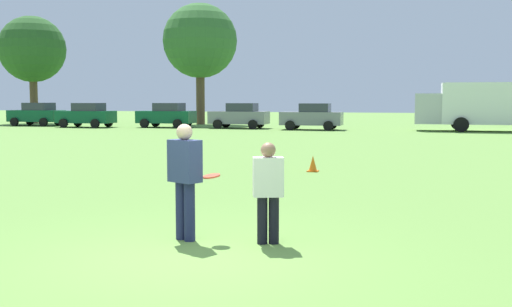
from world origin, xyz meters
The scene contains 13 objects.
ground_plane centered at (0.00, 0.00, 0.00)m, with size 170.55×170.55×0.00m, color #608C3D.
player_thrower centered at (-0.41, 0.92, 1.00)m, with size 0.56×0.47×1.78m.
player_defender centered at (0.87, 1.04, 0.85)m, with size 0.51×0.39×1.51m.
frisbee centered at (-0.03, 1.06, 0.98)m, with size 0.27×0.27×0.08m.
traffic_cone centered at (-0.10, 9.97, 0.23)m, with size 0.32×0.32×0.48m.
parked_car_near_left centered at (-26.60, 33.65, 0.92)m, with size 4.23×2.28×1.82m.
parked_car_mid_left centered at (-21.40, 32.41, 0.92)m, with size 4.23×2.28×1.82m.
parked_car_center centered at (-15.52, 33.83, 0.92)m, with size 4.23×2.28×1.82m.
parked_car_mid_right centered at (-9.89, 34.02, 0.92)m, with size 4.23×2.28×1.82m.
parked_car_near_right centered at (-4.47, 33.43, 0.92)m, with size 4.23×2.28×1.82m.
box_truck centered at (6.80, 34.50, 1.75)m, with size 8.55×3.12×3.18m.
tree_west_oak centered at (-29.86, 37.81, 6.36)m, with size 5.69×5.69×9.25m.
tree_west_maple centered at (-15.07, 39.63, 6.86)m, with size 6.14×6.14×9.98m.
Camera 1 is at (3.09, -7.48, 2.16)m, focal length 42.22 mm.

